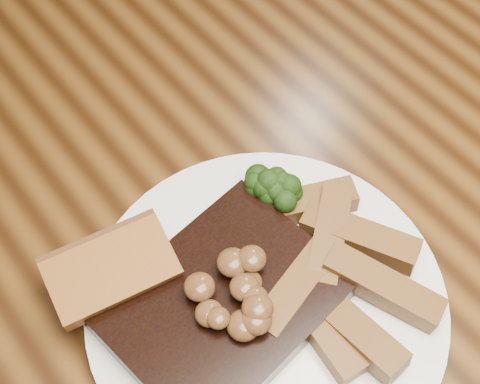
# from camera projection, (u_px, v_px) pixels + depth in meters

# --- Properties ---
(dining_table) EXTENTS (1.60, 0.90, 0.75)m
(dining_table) POSITION_uv_depth(u_px,v_px,m) (243.00, 269.00, 0.67)
(dining_table) COLOR #523210
(dining_table) RESTS_ON ground
(plate) EXTENTS (0.33, 0.33, 0.01)m
(plate) POSITION_uv_depth(u_px,v_px,m) (266.00, 304.00, 0.54)
(plate) COLOR white
(plate) RESTS_ON dining_table
(steak) EXTENTS (0.19, 0.15, 0.03)m
(steak) POSITION_uv_depth(u_px,v_px,m) (224.00, 304.00, 0.52)
(steak) COLOR black
(steak) RESTS_ON plate
(steak_bone) EXTENTS (0.15, 0.03, 0.02)m
(steak_bone) POSITION_uv_depth(u_px,v_px,m) (273.00, 364.00, 0.50)
(steak_bone) COLOR beige
(steak_bone) RESTS_ON plate
(mushroom_pile) EXTENTS (0.07, 0.07, 0.03)m
(mushroom_pile) POSITION_uv_depth(u_px,v_px,m) (228.00, 293.00, 0.50)
(mushroom_pile) COLOR brown
(mushroom_pile) RESTS_ON steak
(garlic_bread) EXTENTS (0.11, 0.07, 0.02)m
(garlic_bread) POSITION_uv_depth(u_px,v_px,m) (116.00, 282.00, 0.54)
(garlic_bread) COLOR #8D5719
(garlic_bread) RESTS_ON plate
(potato_wedges) EXTENTS (0.13, 0.13, 0.02)m
(potato_wedges) POSITION_uv_depth(u_px,v_px,m) (341.00, 263.00, 0.54)
(potato_wedges) COLOR brown
(potato_wedges) RESTS_ON plate
(broccoli_cluster) EXTENTS (0.06, 0.06, 0.04)m
(broccoli_cluster) POSITION_uv_depth(u_px,v_px,m) (276.00, 180.00, 0.58)
(broccoli_cluster) COLOR #19340B
(broccoli_cluster) RESTS_ON plate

